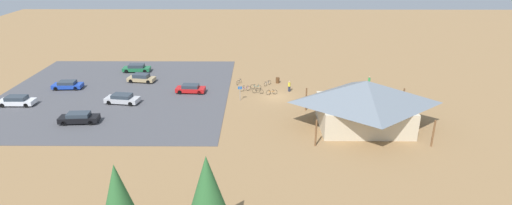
{
  "coord_description": "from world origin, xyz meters",
  "views": [
    {
      "loc": [
        2.46,
        56.08,
        21.45
      ],
      "look_at": [
        2.84,
        5.29,
        1.2
      ],
      "focal_mm": 28.85,
      "sensor_mm": 36.0,
      "label": 1
    }
  ],
  "objects_px": {
    "bike_pavilion": "(365,101)",
    "bicycle_purple_yard_left": "(245,89)",
    "bicycle_green_near_porch": "(334,98)",
    "visitor_at_bikes": "(369,82)",
    "trash_bin": "(278,80)",
    "pine_west": "(118,196)",
    "car_green_mid_lot": "(137,68)",
    "car_white_far_end": "(17,101)",
    "bicycle_silver_yard_front": "(239,82)",
    "bicycle_black_edge_south": "(258,91)",
    "car_tan_front_row": "(141,78)",
    "visitor_near_lot": "(289,86)",
    "bicycle_white_back_row": "(268,83)",
    "lot_sign": "(240,91)",
    "car_red_near_entry": "(191,89)",
    "car_silver_aisle_side": "(122,99)",
    "bicycle_orange_yard_center": "(272,92)",
    "pine_mideast": "(207,185)",
    "bicycle_teal_edge_north": "(256,87)",
    "car_black_by_curb": "(79,118)",
    "car_blue_second_row": "(68,85)"
  },
  "relations": [
    {
      "from": "bike_pavilion",
      "to": "bicycle_purple_yard_left",
      "type": "bearing_deg",
      "value": -40.24
    },
    {
      "from": "bicycle_green_near_porch",
      "to": "visitor_at_bikes",
      "type": "relative_size",
      "value": 0.99
    },
    {
      "from": "trash_bin",
      "to": "pine_west",
      "type": "xyz_separation_m",
      "value": [
        12.73,
        38.39,
        4.44
      ]
    },
    {
      "from": "car_green_mid_lot",
      "to": "car_white_far_end",
      "type": "xyz_separation_m",
      "value": [
        12.19,
        15.58,
        0.02
      ]
    },
    {
      "from": "trash_bin",
      "to": "bicycle_silver_yard_front",
      "type": "relative_size",
      "value": 0.59
    },
    {
      "from": "bike_pavilion",
      "to": "pine_west",
      "type": "relative_size",
      "value": 1.79
    },
    {
      "from": "bicycle_black_edge_south",
      "to": "car_white_far_end",
      "type": "height_order",
      "value": "car_white_far_end"
    },
    {
      "from": "bicycle_black_edge_south",
      "to": "car_tan_front_row",
      "type": "distance_m",
      "value": 19.41
    },
    {
      "from": "car_white_far_end",
      "to": "visitor_near_lot",
      "type": "xyz_separation_m",
      "value": [
        -37.93,
        -6.01,
        0.13
      ]
    },
    {
      "from": "bike_pavilion",
      "to": "bicycle_white_back_row",
      "type": "height_order",
      "value": "bike_pavilion"
    },
    {
      "from": "bike_pavilion",
      "to": "bicycle_green_near_porch",
      "type": "bearing_deg",
      "value": -76.36
    },
    {
      "from": "car_green_mid_lot",
      "to": "trash_bin",
      "type": "bearing_deg",
      "value": 166.81
    },
    {
      "from": "lot_sign",
      "to": "car_red_near_entry",
      "type": "height_order",
      "value": "lot_sign"
    },
    {
      "from": "bike_pavilion",
      "to": "bicycle_green_near_porch",
      "type": "xyz_separation_m",
      "value": [
        2.1,
        -8.65,
        -2.96
      ]
    },
    {
      "from": "car_silver_aisle_side",
      "to": "visitor_at_bikes",
      "type": "relative_size",
      "value": 2.71
    },
    {
      "from": "visitor_near_lot",
      "to": "bicycle_orange_yard_center",
      "type": "bearing_deg",
      "value": 27.78
    },
    {
      "from": "pine_mideast",
      "to": "bicycle_silver_yard_front",
      "type": "height_order",
      "value": "pine_mideast"
    },
    {
      "from": "bicycle_purple_yard_left",
      "to": "bicycle_teal_edge_north",
      "type": "bearing_deg",
      "value": -151.13
    },
    {
      "from": "trash_bin",
      "to": "car_red_near_entry",
      "type": "relative_size",
      "value": 0.2
    },
    {
      "from": "pine_mideast",
      "to": "car_black_by_curb",
      "type": "relative_size",
      "value": 1.52
    },
    {
      "from": "bicycle_green_near_porch",
      "to": "car_blue_second_row",
      "type": "bearing_deg",
      "value": -6.54
    },
    {
      "from": "bike_pavilion",
      "to": "lot_sign",
      "type": "relative_size",
      "value": 6.05
    },
    {
      "from": "bicycle_white_back_row",
      "to": "bicycle_black_edge_south",
      "type": "xyz_separation_m",
      "value": [
        1.5,
        3.63,
        -0.0
      ]
    },
    {
      "from": "car_white_far_end",
      "to": "bicycle_orange_yard_center",
      "type": "bearing_deg",
      "value": -172.57
    },
    {
      "from": "trash_bin",
      "to": "pine_west",
      "type": "height_order",
      "value": "pine_west"
    },
    {
      "from": "bicycle_black_edge_south",
      "to": "car_tan_front_row",
      "type": "height_order",
      "value": "car_tan_front_row"
    },
    {
      "from": "bicycle_white_back_row",
      "to": "visitor_near_lot",
      "type": "height_order",
      "value": "visitor_near_lot"
    },
    {
      "from": "lot_sign",
      "to": "bicycle_teal_edge_north",
      "type": "distance_m",
      "value": 5.37
    },
    {
      "from": "pine_west",
      "to": "bike_pavilion",
      "type": "bearing_deg",
      "value": -135.59
    },
    {
      "from": "bicycle_white_back_row",
      "to": "bicycle_purple_yard_left",
      "type": "distance_m",
      "value": 4.32
    },
    {
      "from": "bicycle_teal_edge_north",
      "to": "car_white_far_end",
      "type": "distance_m",
      "value": 33.63
    },
    {
      "from": "bicycle_green_near_porch",
      "to": "car_white_far_end",
      "type": "distance_m",
      "value": 44.06
    },
    {
      "from": "car_blue_second_row",
      "to": "car_white_far_end",
      "type": "height_order",
      "value": "car_white_far_end"
    },
    {
      "from": "car_black_by_curb",
      "to": "car_red_near_entry",
      "type": "height_order",
      "value": "car_black_by_curb"
    },
    {
      "from": "car_blue_second_row",
      "to": "car_tan_front_row",
      "type": "height_order",
      "value": "car_tan_front_row"
    },
    {
      "from": "car_red_near_entry",
      "to": "bicycle_orange_yard_center",
      "type": "bearing_deg",
      "value": 177.03
    },
    {
      "from": "visitor_at_bikes",
      "to": "bicycle_white_back_row",
      "type": "bearing_deg",
      "value": -2.87
    },
    {
      "from": "lot_sign",
      "to": "bicycle_orange_yard_center",
      "type": "distance_m",
      "value": 5.25
    },
    {
      "from": "bicycle_silver_yard_front",
      "to": "bicycle_orange_yard_center",
      "type": "bearing_deg",
      "value": 137.23
    },
    {
      "from": "bicycle_silver_yard_front",
      "to": "visitor_at_bikes",
      "type": "height_order",
      "value": "visitor_at_bikes"
    },
    {
      "from": "car_white_far_end",
      "to": "visitor_near_lot",
      "type": "bearing_deg",
      "value": -170.99
    },
    {
      "from": "bicycle_black_edge_south",
      "to": "bicycle_purple_yard_left",
      "type": "xyz_separation_m",
      "value": [
        1.94,
        -1.01,
        0.05
      ]
    },
    {
      "from": "bicycle_white_back_row",
      "to": "bicycle_silver_yard_front",
      "type": "height_order",
      "value": "bicycle_silver_yard_front"
    },
    {
      "from": "bicycle_orange_yard_center",
      "to": "car_red_near_entry",
      "type": "distance_m",
      "value": 12.12
    },
    {
      "from": "pine_west",
      "to": "bicycle_teal_edge_north",
      "type": "xyz_separation_m",
      "value": [
        -9.27,
        -35.47,
        -4.52
      ]
    },
    {
      "from": "bicycle_black_edge_south",
      "to": "car_silver_aisle_side",
      "type": "relative_size",
      "value": 0.35
    },
    {
      "from": "trash_bin",
      "to": "pine_mideast",
      "type": "distance_m",
      "value": 38.0
    },
    {
      "from": "bicycle_black_edge_south",
      "to": "car_blue_second_row",
      "type": "height_order",
      "value": "car_blue_second_row"
    },
    {
      "from": "visitor_near_lot",
      "to": "pine_west",
      "type": "bearing_deg",
      "value": 67.46
    },
    {
      "from": "bike_pavilion",
      "to": "car_blue_second_row",
      "type": "xyz_separation_m",
      "value": [
        42.07,
        -13.23,
        -2.67
      ]
    }
  ]
}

